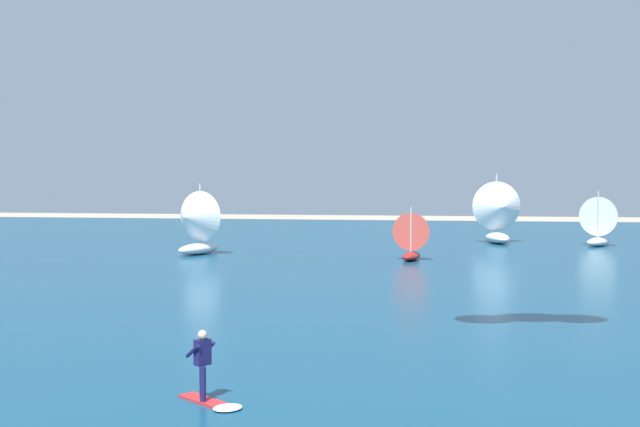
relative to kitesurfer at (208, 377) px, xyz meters
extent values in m
cube|color=navy|center=(3.34, 38.45, -0.65)|extent=(160.00, 90.00, 0.10)
cube|color=red|center=(-0.15, 0.11, -0.58)|extent=(1.39, 1.19, 0.05)
cylinder|color=#19194C|center=(-0.08, -0.09, -0.15)|extent=(0.14, 0.14, 0.80)
cylinder|color=#19194C|center=(-0.23, 0.32, -0.15)|extent=(0.14, 0.14, 0.80)
cube|color=#19194C|center=(-0.15, 0.11, 0.55)|extent=(0.39, 0.42, 0.60)
sphere|color=beige|center=(-0.15, 0.11, 0.96)|extent=(0.22, 0.22, 0.22)
cylinder|color=#19194C|center=(-0.35, -0.02, 0.60)|extent=(0.46, 0.37, 0.39)
cylinder|color=#19194C|center=(-0.09, 0.34, 0.60)|extent=(0.46, 0.37, 0.39)
ellipsoid|color=white|center=(0.61, -0.45, -0.56)|extent=(0.90, 0.92, 0.08)
ellipsoid|color=white|center=(-11.73, 34.99, -0.21)|extent=(2.70, 4.38, 0.78)
cylinder|color=silver|center=(-11.67, 35.18, 2.24)|extent=(0.13, 0.13, 4.14)
cone|color=white|center=(-11.96, 34.32, 2.04)|extent=(3.88, 2.85, 3.48)
ellipsoid|color=silver|center=(9.24, 48.26, -0.16)|extent=(2.64, 4.99, 0.89)
cylinder|color=silver|center=(9.19, 48.48, 2.66)|extent=(0.15, 0.15, 4.75)
cone|color=white|center=(9.42, 47.46, 2.43)|extent=(4.35, 2.91, 3.99)
ellipsoid|color=maroon|center=(3.03, 33.31, -0.33)|extent=(1.46, 3.01, 0.54)
cylinder|color=silver|center=(3.01, 33.18, 1.38)|extent=(0.09, 0.09, 2.89)
cone|color=#D84C3F|center=(3.11, 33.80, 1.24)|extent=(2.60, 1.65, 2.43)
ellipsoid|color=white|center=(16.90, 46.64, -0.26)|extent=(2.90, 3.78, 0.68)
cylinder|color=silver|center=(16.81, 46.49, 1.90)|extent=(0.11, 0.11, 3.64)
cone|color=silver|center=(17.21, 47.18, 1.72)|extent=(3.44, 2.90, 3.06)
camera|label=1|loc=(5.55, -17.40, 4.57)|focal=44.30mm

